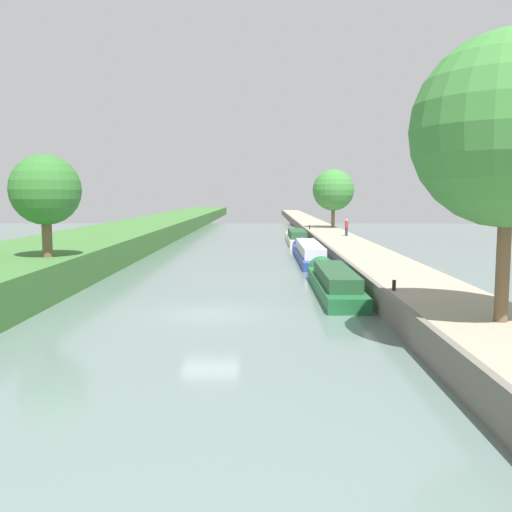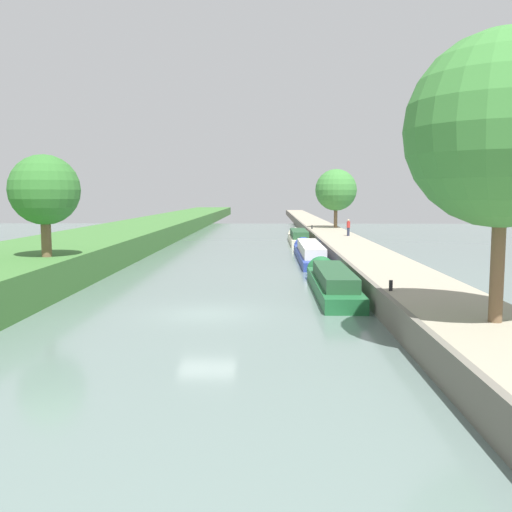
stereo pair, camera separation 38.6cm
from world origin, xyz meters
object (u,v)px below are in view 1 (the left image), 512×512
object	(u,v)px
narrowboat_green	(333,281)
mooring_bollard_far	(310,227)
person_walking	(347,227)
mooring_bollard_near	(394,285)
narrowboat_cream	(296,237)
narrowboat_blue	(308,252)

from	to	relation	value
narrowboat_green	mooring_bollard_far	distance (m)	37.77
person_walking	mooring_bollard_near	bearing A→B (deg)	-94.75
narrowboat_green	narrowboat_cream	distance (m)	31.94
person_walking	narrowboat_cream	bearing A→B (deg)	128.23
narrowboat_green	mooring_bollard_near	xyz separation A→B (m)	(1.78, -6.65, 0.82)
narrowboat_cream	person_walking	world-z (taller)	person_walking
narrowboat_cream	mooring_bollard_far	world-z (taller)	mooring_bollard_far
narrowboat_green	person_walking	size ratio (longest dim) A/B	7.47
narrowboat_blue	mooring_bollard_near	distance (m)	22.43
narrowboat_green	narrowboat_cream	xyz separation A→B (m)	(-0.14, 31.94, 0.03)
mooring_bollard_near	narrowboat_cream	bearing A→B (deg)	92.86
narrowboat_green	mooring_bollard_far	bearing A→B (deg)	87.29
narrowboat_green	narrowboat_cream	world-z (taller)	narrowboat_cream
mooring_bollard_far	narrowboat_green	bearing A→B (deg)	-92.71
narrowboat_cream	mooring_bollard_near	distance (m)	38.64
narrowboat_blue	mooring_bollard_near	size ratio (longest dim) A/B	35.45
person_walking	mooring_bollard_near	world-z (taller)	person_walking
narrowboat_green	mooring_bollard_near	size ratio (longest dim) A/B	27.55
narrowboat_cream	mooring_bollard_far	distance (m)	6.15
narrowboat_green	mooring_bollard_near	distance (m)	6.93
person_walking	mooring_bollard_far	bearing A→B (deg)	103.10
narrowboat_green	person_walking	xyz separation A→B (m)	(4.50, 26.04, 1.47)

